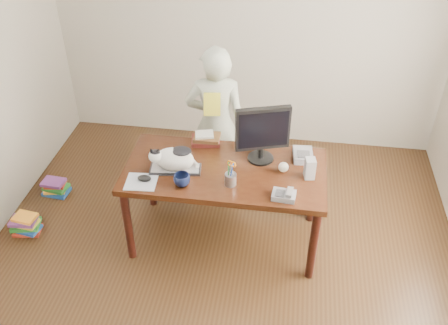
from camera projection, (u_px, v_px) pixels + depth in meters
room at (211, 150)px, 3.13m from camera, size 4.50×4.50×4.50m
desk at (226, 177)px, 4.12m from camera, size 1.60×0.80×0.75m
keyboard at (175, 169)px, 3.95m from camera, size 0.42×0.20×0.02m
cat at (173, 158)px, 3.88m from camera, size 0.39×0.23×0.22m
monitor at (263, 132)px, 3.90m from camera, size 0.43×0.27×0.49m
pen_cup at (231, 178)px, 3.77m from camera, size 0.12×0.12×0.23m
mousepad at (141, 182)px, 3.83m from camera, size 0.25×0.23×0.01m
mouse at (144, 178)px, 3.83m from camera, size 0.11×0.08×0.04m
coffee_mug at (182, 180)px, 3.77m from camera, size 0.17×0.17×0.10m
phone at (284, 195)px, 3.67m from camera, size 0.18×0.15×0.08m
speaker at (310, 168)px, 3.83m from camera, size 0.09×0.10×0.17m
baseball at (283, 167)px, 3.92m from camera, size 0.08×0.08×0.08m
book_stack at (206, 139)px, 4.24m from camera, size 0.26×0.21×0.09m
calculator at (303, 155)px, 4.07m from camera, size 0.17×0.22×0.06m
person at (216, 124)px, 4.51m from camera, size 0.59×0.43×1.50m
held_book at (212, 104)px, 4.20m from camera, size 0.15×0.10×0.20m
book_pile_a at (26, 224)px, 4.41m from camera, size 0.27×0.22×0.18m
book_pile_b at (55, 187)px, 4.85m from camera, size 0.26×0.20×0.15m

